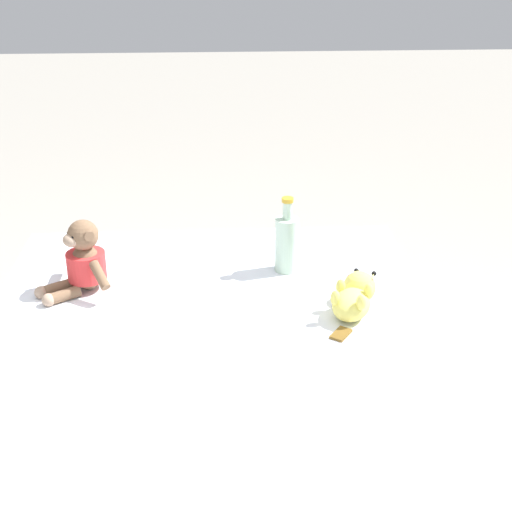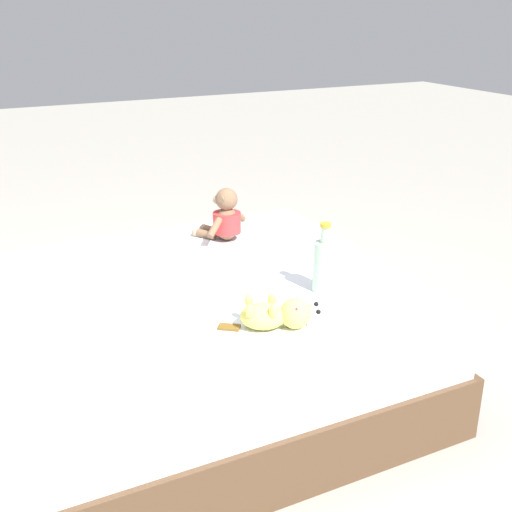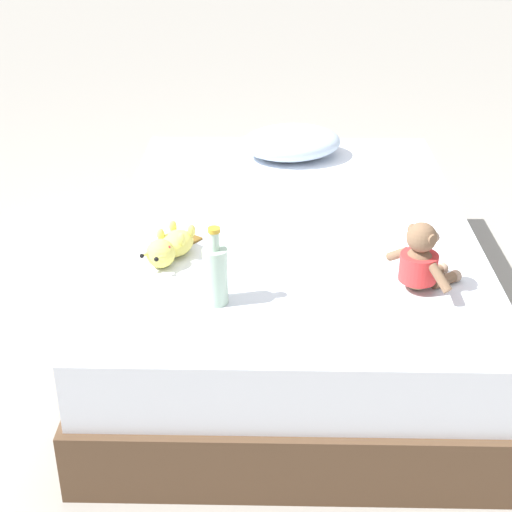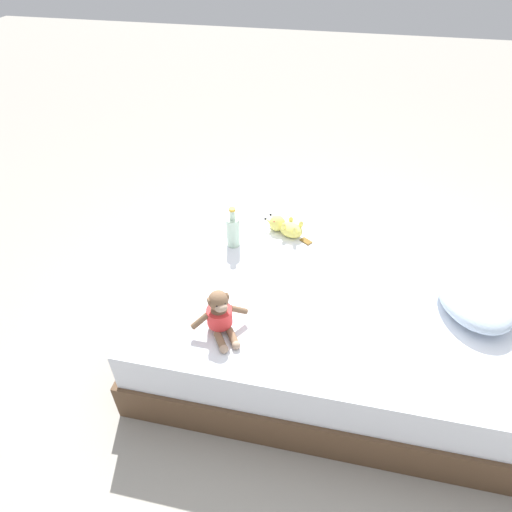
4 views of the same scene
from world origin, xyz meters
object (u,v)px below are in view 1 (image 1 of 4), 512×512
at_px(bed, 214,451).
at_px(plush_monkey, 83,262).
at_px(plush_yellow_creature, 355,296).
at_px(glass_bottle, 287,243).

xyz_separation_m(bed, plush_monkey, (0.40, -0.51, 0.34)).
height_order(bed, plush_monkey, plush_monkey).
distance_m(plush_yellow_creature, glass_bottle, 0.34).
height_order(plush_monkey, plush_yellow_creature, plush_monkey).
relative_size(bed, plush_yellow_creature, 6.26).
distance_m(bed, plush_yellow_creature, 0.61).
height_order(plush_monkey, glass_bottle, glass_bottle).
distance_m(plush_monkey, glass_bottle, 0.66).
bearing_deg(glass_bottle, plush_monkey, 8.93).
xyz_separation_m(plush_monkey, plush_yellow_creature, (-0.83, 0.18, -0.05)).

